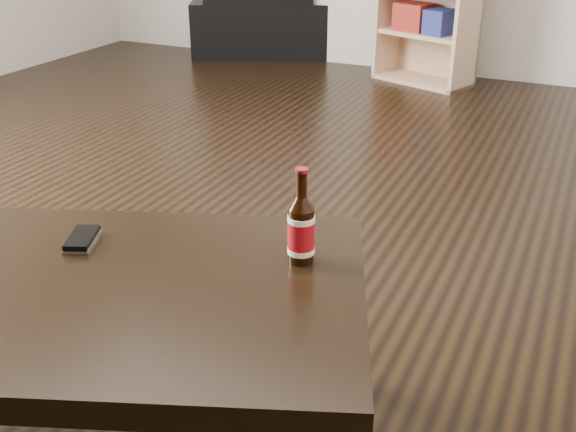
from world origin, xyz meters
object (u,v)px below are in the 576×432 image
at_px(coffee_table, 79,307).
at_px(phone, 82,239).
at_px(beer_bottle, 301,230).
at_px(tv_stand, 260,28).

xyz_separation_m(coffee_table, phone, (-0.10, 0.14, 0.07)).
bearing_deg(beer_bottle, coffee_table, -143.82).
distance_m(beer_bottle, phone, 0.49).
bearing_deg(tv_stand, phone, -92.91).
bearing_deg(phone, beer_bottle, -7.67).
distance_m(coffee_table, beer_bottle, 0.48).
height_order(tv_stand, beer_bottle, beer_bottle).
height_order(tv_stand, phone, phone).
bearing_deg(coffee_table, beer_bottle, 36.18).
distance_m(coffee_table, phone, 0.19).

